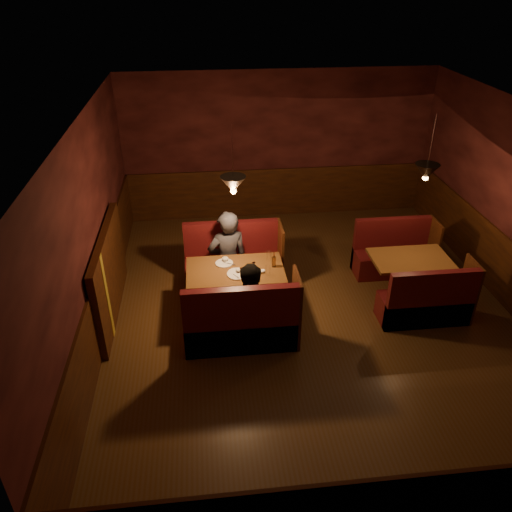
{
  "coord_description": "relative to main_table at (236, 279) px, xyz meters",
  "views": [
    {
      "loc": [
        -1.5,
        -5.87,
        4.53
      ],
      "look_at": [
        -0.81,
        0.19,
        0.95
      ],
      "focal_mm": 35.0,
      "sensor_mm": 36.0,
      "label": 1
    }
  ],
  "objects": [
    {
      "name": "second_bench_far",
      "position": [
        2.7,
        0.87,
        -0.28
      ],
      "size": [
        1.31,
        0.49,
        0.93
      ],
      "color": "#4E0913",
      "rests_on": "ground"
    },
    {
      "name": "second_table",
      "position": [
        2.68,
        0.16,
        -0.08
      ],
      "size": [
        1.18,
        0.76,
        0.67
      ],
      "color": "brown",
      "rests_on": "ground"
    },
    {
      "name": "main_table",
      "position": [
        0.0,
        0.0,
        0.0
      ],
      "size": [
        1.4,
        0.85,
        0.98
      ],
      "color": "brown",
      "rests_on": "ground"
    },
    {
      "name": "main_bench_near",
      "position": [
        0.02,
        -0.79,
        -0.24
      ],
      "size": [
        1.54,
        0.55,
        1.05
      ],
      "color": "#4E0913",
      "rests_on": "ground"
    },
    {
      "name": "main_bench_far",
      "position": [
        0.02,
        0.79,
        -0.24
      ],
      "size": [
        1.54,
        0.55,
        1.05
      ],
      "color": "#4E0913",
      "rests_on": "ground"
    },
    {
      "name": "second_bench_near",
      "position": [
        2.7,
        -0.55,
        -0.28
      ],
      "size": [
        1.31,
        0.49,
        0.93
      ],
      "color": "#4E0913",
      "rests_on": "ground"
    },
    {
      "name": "diner_b",
      "position": [
        0.18,
        -0.66,
        0.19
      ],
      "size": [
        0.86,
        0.74,
        1.53
      ],
      "primitive_type": "imported",
      "rotation": [
        0.0,
        0.0,
        0.24
      ],
      "color": "black",
      "rests_on": "ground"
    },
    {
      "name": "room",
      "position": [
        0.82,
        -0.15,
        0.47
      ],
      "size": [
        6.02,
        7.02,
        2.92
      ],
      "color": "#5C3715",
      "rests_on": "ground"
    },
    {
      "name": "diner_a",
      "position": [
        -0.09,
        0.6,
        0.29
      ],
      "size": [
        0.7,
        0.53,
        1.73
      ],
      "primitive_type": "imported",
      "rotation": [
        0.0,
        0.0,
        3.35
      ],
      "color": "#313139",
      "rests_on": "ground"
    }
  ]
}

